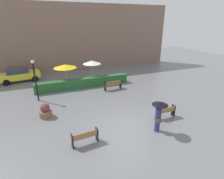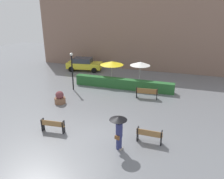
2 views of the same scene
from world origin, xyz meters
TOP-DOWN VIEW (x-y plane):
  - ground_plane at (0.00, 0.00)m, footprint 60.00×60.00m
  - bench_near_left at (-2.90, -0.64)m, footprint 1.56×0.44m
  - bench_near_right at (3.09, 0.04)m, footprint 1.51×0.37m
  - bench_back_row at (1.82, 6.65)m, footprint 1.87×0.52m
  - pedestrian_with_umbrella at (1.57, -1.10)m, footprint 0.97×0.97m
  - planter_pot at (-4.76, 3.44)m, footprint 0.89×0.89m
  - lamp_post at (-5.20, 6.66)m, footprint 0.28×0.28m
  - patio_umbrella_yellow at (-2.32, 9.65)m, footprint 2.36×2.36m
  - patio_umbrella_white at (0.57, 9.67)m, footprint 1.97×1.97m
  - hedge_strip at (-0.75, 8.40)m, footprint 9.61×0.70m
  - building_facade at (0.00, 16.00)m, footprint 28.00×1.20m
  - parked_car at (-7.02, 13.13)m, footprint 4.41×2.45m

SIDE VIEW (x-z plane):
  - ground_plane at x=0.00m, z-range 0.00..0.00m
  - planter_pot at x=-4.76m, z-range -0.08..0.98m
  - hedge_strip at x=-0.75m, z-range 0.00..0.97m
  - bench_near_left at x=-2.90m, z-range 0.08..0.90m
  - bench_near_right at x=3.09m, z-range 0.08..0.94m
  - bench_back_row at x=1.82m, z-range 0.08..1.01m
  - parked_car at x=-7.02m, z-range 0.03..1.60m
  - pedestrian_with_umbrella at x=1.57m, z-range 0.30..2.32m
  - patio_umbrella_yellow at x=-2.32m, z-range 0.97..3.25m
  - lamp_post at x=-5.20m, z-range 0.43..3.98m
  - patio_umbrella_white at x=0.57m, z-range 1.04..3.49m
  - building_facade at x=0.00m, z-range 0.00..8.67m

